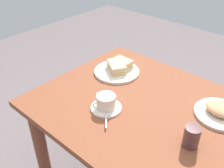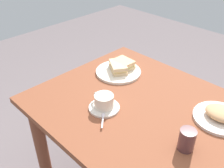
{
  "view_description": "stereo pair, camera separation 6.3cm",
  "coord_description": "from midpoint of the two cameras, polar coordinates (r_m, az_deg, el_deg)",
  "views": [
    {
      "loc": [
        0.52,
        -0.82,
        1.52
      ],
      "look_at": [
        -0.22,
        -0.0,
        0.79
      ],
      "focal_mm": 41.15,
      "sensor_mm": 36.0,
      "label": 1
    },
    {
      "loc": [
        0.57,
        -0.78,
        1.52
      ],
      "look_at": [
        -0.22,
        -0.0,
        0.79
      ],
      "focal_mm": 41.15,
      "sensor_mm": 36.0,
      "label": 2
    }
  ],
  "objects": [
    {
      "name": "sandwich_front",
      "position": [
        1.46,
        -0.24,
        3.81
      ],
      "size": [
        0.15,
        0.14,
        0.05
      ],
      "color": "#DAB683",
      "rests_on": "sandwich_plate"
    },
    {
      "name": "drinking_glass",
      "position": [
        1.05,
        15.61,
        -11.21
      ],
      "size": [
        0.06,
        0.06,
        0.09
      ],
      "primitive_type": "cylinder",
      "color": "#523031",
      "rests_on": "dining_table"
    },
    {
      "name": "side_plate",
      "position": [
        1.26,
        21.6,
        -6.24
      ],
      "size": [
        0.23,
        0.23,
        0.01
      ],
      "primitive_type": "cylinder",
      "color": "silver",
      "rests_on": "dining_table"
    },
    {
      "name": "coffee_saucer",
      "position": [
        1.21,
        -2.79,
        -5.34
      ],
      "size": [
        0.15,
        0.15,
        0.01
      ],
      "primitive_type": "cylinder",
      "color": "silver",
      "rests_on": "dining_table"
    },
    {
      "name": "coffee_cup",
      "position": [
        1.18,
        -2.9,
        -3.82
      ],
      "size": [
        0.12,
        0.09,
        0.06
      ],
      "color": "beige",
      "rests_on": "coffee_saucer"
    },
    {
      "name": "sandwich_plate",
      "position": [
        1.48,
        -0.16,
        2.77
      ],
      "size": [
        0.26,
        0.26,
        0.01
      ],
      "primitive_type": "cylinder",
      "color": "beige",
      "rests_on": "dining_table"
    },
    {
      "name": "spoon",
      "position": [
        1.14,
        -2.91,
        -7.57
      ],
      "size": [
        0.08,
        0.08,
        0.01
      ],
      "color": "silver",
      "rests_on": "coffee_saucer"
    },
    {
      "name": "side_food_pile",
      "position": [
        1.24,
        21.88,
        -5.2
      ],
      "size": [
        0.14,
        0.12,
        0.04
      ],
      "primitive_type": "ellipsoid",
      "color": "tan",
      "rests_on": "side_plate"
    },
    {
      "name": "sandwich_back",
      "position": [
        1.49,
        1.03,
        4.55
      ],
      "size": [
        0.11,
        0.08,
        0.05
      ],
      "color": "#DEBB84",
      "rests_on": "sandwich_plate"
    },
    {
      "name": "dining_table",
      "position": [
        1.33,
        5.7,
        -9.91
      ],
      "size": [
        1.05,
        0.84,
        0.76
      ],
      "color": "brown",
      "rests_on": "ground_plane"
    }
  ]
}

